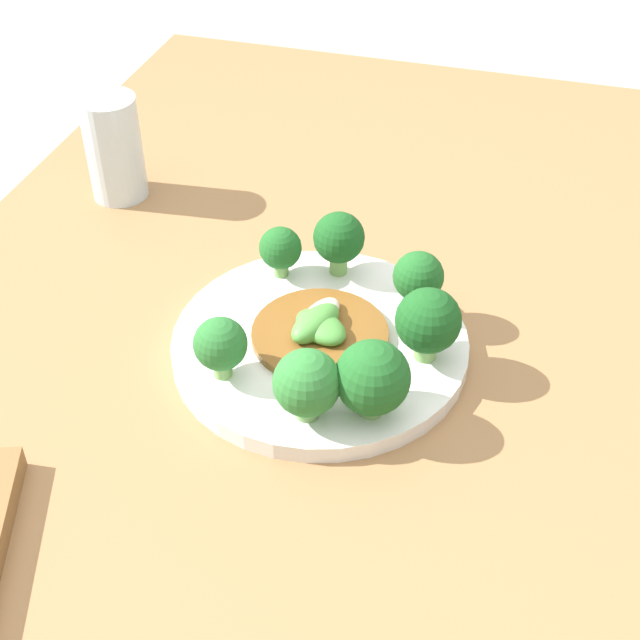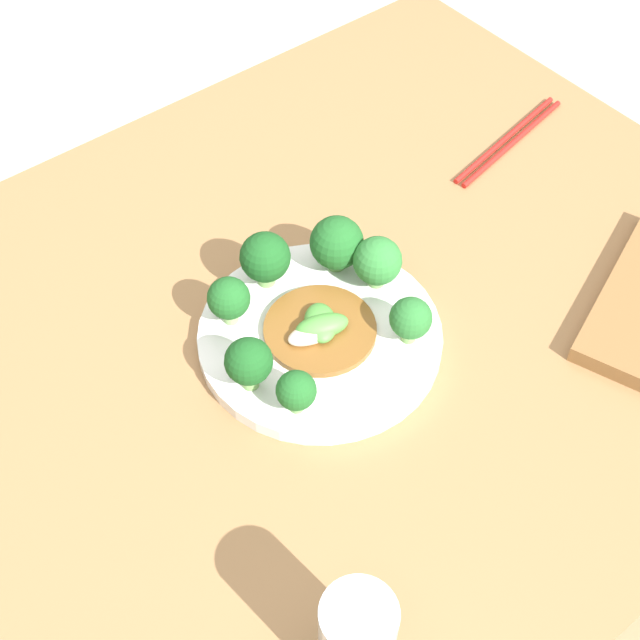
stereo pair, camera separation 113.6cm
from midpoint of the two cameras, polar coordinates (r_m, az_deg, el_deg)
The scene contains 12 objects.
ground_plane at distance 1.41m, azimuth -10.43°, elevation -36.59°, with size 8.00×8.00×0.00m, color #B7B2A8.
table at distance 1.04m, azimuth -14.01°, elevation -35.43°, with size 1.18×0.85×0.75m.
plate at distance 0.66m, azimuth -17.88°, elevation -33.03°, with size 0.26×0.26×0.02m.
broccoli_east at distance 0.63m, azimuth -28.19°, elevation -37.04°, with size 0.05×0.05×0.06m.
broccoli_northeast at distance 0.63m, azimuth -23.86°, elevation -40.72°, with size 0.04×0.04×0.05m.
broccoli_northwest at distance 0.60m, azimuth -8.92°, elevation -34.52°, with size 0.04×0.04×0.06m.
broccoli_southeast at distance 0.65m, azimuth -27.75°, elevation -29.31°, with size 0.05×0.05×0.06m.
broccoli_south at distance 0.64m, azimuth -23.17°, elevation -25.24°, with size 0.06×0.06×0.07m.
broccoli_west at distance 0.61m, azimuth -11.32°, elevation -26.90°, with size 0.05×0.05×0.06m.
broccoli_southwest at distance 0.63m, azimuth -15.32°, elevation -24.16°, with size 0.06×0.06×0.07m.
stirfry_center at distance 0.64m, azimuth -18.37°, elevation -32.98°, with size 0.12×0.12×0.03m.
chopsticks at distance 0.75m, azimuth 5.99°, elevation -8.23°, with size 0.22×0.06×0.01m.
Camera 2 is at (0.34, 0.48, 1.51)m, focal length 50.00 mm.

